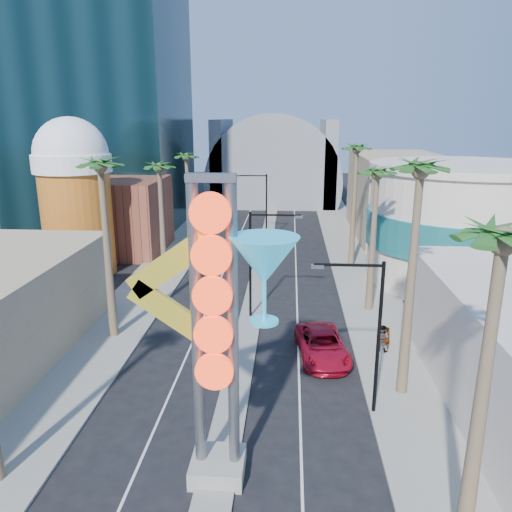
{
  "coord_description": "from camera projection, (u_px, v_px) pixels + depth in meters",
  "views": [
    {
      "loc": [
        2.8,
        -14.5,
        14.48
      ],
      "look_at": [
        0.39,
        20.31,
        4.7
      ],
      "focal_mm": 35.0,
      "sensor_mm": 36.0,
      "label": 1
    }
  ],
  "objects": [
    {
      "name": "sidewalk_west",
      "position": [
        172.0,
        259.0,
        52.26
      ],
      "size": [
        5.0,
        100.0,
        0.15
      ],
      "primitive_type": "cube",
      "color": "gray",
      "rests_on": "ground"
    },
    {
      "name": "sidewalk_east",
      "position": [
        355.0,
        262.0,
        51.0
      ],
      "size": [
        5.0,
        100.0,
        0.15
      ],
      "primitive_type": "cube",
      "color": "gray",
      "rests_on": "ground"
    },
    {
      "name": "median",
      "position": [
        264.0,
        253.0,
        54.51
      ],
      "size": [
        1.6,
        84.0,
        0.15
      ],
      "primitive_type": "cube",
      "color": "gray",
      "rests_on": "ground"
    },
    {
      "name": "hotel_tower",
      "position": [
        96.0,
        30.0,
        62.69
      ],
      "size": [
        20.0,
        20.0,
        50.0
      ],
      "primitive_type": "cube",
      "color": "black",
      "rests_on": "ground"
    },
    {
      "name": "brick_filler_west",
      "position": [
        118.0,
        216.0,
        54.51
      ],
      "size": [
        10.0,
        10.0,
        8.0
      ],
      "primitive_type": "cube",
      "color": "brown",
      "rests_on": "ground"
    },
    {
      "name": "filler_east",
      "position": [
        397.0,
        196.0,
        61.72
      ],
      "size": [
        10.0,
        20.0,
        10.0
      ],
      "primitive_type": "cube",
      "color": "tan",
      "rests_on": "ground"
    },
    {
      "name": "beer_mug",
      "position": [
        75.0,
        191.0,
        45.86
      ],
      "size": [
        7.0,
        7.0,
        14.5
      ],
      "color": "#B96E18",
      "rests_on": "ground"
    },
    {
      "name": "turquoise_building",
      "position": [
        461.0,
        224.0,
        44.23
      ],
      "size": [
        16.6,
        16.6,
        10.6
      ],
      "color": "beige",
      "rests_on": "ground"
    },
    {
      "name": "canopy",
      "position": [
        274.0,
        178.0,
        86.02
      ],
      "size": [
        22.0,
        16.0,
        22.0
      ],
      "color": "slate",
      "rests_on": "ground"
    },
    {
      "name": "neon_sign",
      "position": [
        235.0,
        313.0,
        18.85
      ],
      "size": [
        6.53,
        2.6,
        12.55
      ],
      "color": "gray",
      "rests_on": "ground"
    },
    {
      "name": "streetlight_0",
      "position": [
        258.0,
        255.0,
        35.89
      ],
      "size": [
        3.79,
        0.25,
        8.0
      ],
      "color": "black",
      "rests_on": "ground"
    },
    {
      "name": "streetlight_1",
      "position": [
        262.0,
        201.0,
        59.01
      ],
      "size": [
        3.79,
        0.25,
        8.0
      ],
      "color": "black",
      "rests_on": "ground"
    },
    {
      "name": "streetlight_2",
      "position": [
        370.0,
        325.0,
        23.96
      ],
      "size": [
        3.45,
        0.25,
        8.0
      ],
      "color": "black",
      "rests_on": "ground"
    },
    {
      "name": "palm_1",
      "position": [
        101.0,
        177.0,
        31.07
      ],
      "size": [
        2.4,
        2.4,
        12.7
      ],
      "color": "brown",
      "rests_on": "ground"
    },
    {
      "name": "palm_2",
      "position": [
        159.0,
        174.0,
        44.88
      ],
      "size": [
        2.4,
        2.4,
        11.2
      ],
      "color": "brown",
      "rests_on": "ground"
    },
    {
      "name": "palm_3",
      "position": [
        187.0,
        162.0,
        56.41
      ],
      "size": [
        2.4,
        2.4,
        11.2
      ],
      "color": "brown",
      "rests_on": "ground"
    },
    {
      "name": "palm_4",
      "position": [
        500.0,
        261.0,
        14.63
      ],
      "size": [
        2.4,
        2.4,
        12.2
      ],
      "color": "brown",
      "rests_on": "ground"
    },
    {
      "name": "palm_5",
      "position": [
        419.0,
        186.0,
        23.99
      ],
      "size": [
        2.4,
        2.4,
        13.2
      ],
      "color": "brown",
      "rests_on": "ground"
    },
    {
      "name": "palm_6",
      "position": [
        377.0,
        182.0,
        35.88
      ],
      "size": [
        2.4,
        2.4,
        11.7
      ],
      "color": "brown",
      "rests_on": "ground"
    },
    {
      "name": "palm_7",
      "position": [
        357.0,
        156.0,
        47.17
      ],
      "size": [
        2.4,
        2.4,
        12.7
      ],
      "color": "brown",
      "rests_on": "ground"
    },
    {
      "name": "red_pickup",
      "position": [
        322.0,
        345.0,
        30.82
      ],
      "size": [
        3.53,
        6.37,
        1.69
      ],
      "primitive_type": "imported",
      "rotation": [
        0.0,
        0.0,
        0.12
      ],
      "color": "#B40D27",
      "rests_on": "ground"
    },
    {
      "name": "pedestrian_a",
      "position": [
        386.0,
        338.0,
        31.61
      ],
      "size": [
        0.66,
        0.56,
        1.53
      ],
      "primitive_type": "imported",
      "rotation": [
        0.0,
        0.0,
        3.55
      ],
      "color": "gray",
      "rests_on": "sidewalk_east"
    },
    {
      "name": "pedestrian_b",
      "position": [
        382.0,
        338.0,
        31.42
      ],
      "size": [
        1.05,
        0.98,
        1.73
      ],
      "primitive_type": "imported",
      "rotation": [
        0.0,
        0.0,
        2.65
      ],
      "color": "gray",
      "rests_on": "sidewalk_east"
    }
  ]
}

